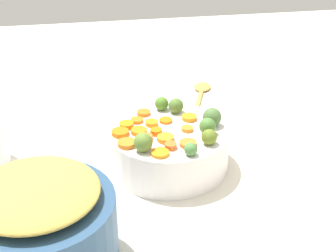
% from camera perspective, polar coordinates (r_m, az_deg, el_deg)
% --- Properties ---
extents(tabletop, '(2.40, 2.40, 0.02)m').
position_cam_1_polar(tabletop, '(1.18, 0.49, -6.21)').
color(tabletop, silver).
rests_on(tabletop, ground).
extents(serving_bowl_carrots, '(0.28, 0.28, 0.10)m').
position_cam_1_polar(serving_bowl_carrots, '(1.19, 0.00, -2.46)').
color(serving_bowl_carrots, white).
rests_on(serving_bowl_carrots, tabletop).
extents(metal_pot, '(0.27, 0.27, 0.14)m').
position_cam_1_polar(metal_pot, '(0.94, -13.96, -11.60)').
color(metal_pot, '#2C4D70').
rests_on(metal_pot, tabletop).
extents(stuffing_mound, '(0.22, 0.22, 0.04)m').
position_cam_1_polar(stuffing_mound, '(0.88, -14.65, -7.15)').
color(stuffing_mound, gold).
rests_on(stuffing_mound, metal_pot).
extents(carrot_slice_0, '(0.05, 0.05, 0.01)m').
position_cam_1_polar(carrot_slice_0, '(1.15, -5.34, -0.74)').
color(carrot_slice_0, orange).
rests_on(carrot_slice_0, serving_bowl_carrots).
extents(carrot_slice_1, '(0.05, 0.05, 0.01)m').
position_cam_1_polar(carrot_slice_1, '(1.07, -0.89, -3.02)').
color(carrot_slice_1, orange).
rests_on(carrot_slice_1, serving_bowl_carrots).
extents(carrot_slice_2, '(0.04, 0.04, 0.01)m').
position_cam_1_polar(carrot_slice_2, '(1.21, 2.38, 0.94)').
color(carrot_slice_2, orange).
rests_on(carrot_slice_2, serving_bowl_carrots).
extents(carrot_slice_3, '(0.05, 0.05, 0.01)m').
position_cam_1_polar(carrot_slice_3, '(1.15, -3.24, -0.60)').
color(carrot_slice_3, orange).
rests_on(carrot_slice_3, serving_bowl_carrots).
extents(carrot_slice_4, '(0.04, 0.04, 0.01)m').
position_cam_1_polar(carrot_slice_4, '(1.14, -1.32, -0.63)').
color(carrot_slice_4, orange).
rests_on(carrot_slice_4, serving_bowl_carrots).
extents(carrot_slice_5, '(0.03, 0.03, 0.01)m').
position_cam_1_polar(carrot_slice_5, '(1.09, 0.29, -2.21)').
color(carrot_slice_5, orange).
rests_on(carrot_slice_5, serving_bowl_carrots).
extents(carrot_slice_6, '(0.04, 0.04, 0.01)m').
position_cam_1_polar(carrot_slice_6, '(1.16, 2.14, -0.32)').
color(carrot_slice_6, orange).
rests_on(carrot_slice_6, serving_bowl_carrots).
extents(carrot_slice_7, '(0.05, 0.05, 0.01)m').
position_cam_1_polar(carrot_slice_7, '(1.17, -4.63, 0.11)').
color(carrot_slice_7, orange).
rests_on(carrot_slice_7, serving_bowl_carrots).
extents(carrot_slice_8, '(0.04, 0.04, 0.01)m').
position_cam_1_polar(carrot_slice_8, '(1.12, -2.38, -1.25)').
color(carrot_slice_8, orange).
rests_on(carrot_slice_8, serving_bowl_carrots).
extents(carrot_slice_9, '(0.04, 0.04, 0.01)m').
position_cam_1_polar(carrot_slice_9, '(1.23, -2.73, 1.48)').
color(carrot_slice_9, orange).
rests_on(carrot_slice_9, serving_bowl_carrots).
extents(carrot_slice_10, '(0.04, 0.04, 0.01)m').
position_cam_1_polar(carrot_slice_10, '(1.12, -0.28, -1.39)').
color(carrot_slice_10, orange).
rests_on(carrot_slice_10, serving_bowl_carrots).
extents(carrot_slice_11, '(0.04, 0.04, 0.01)m').
position_cam_1_polar(carrot_slice_11, '(1.20, -3.49, 0.63)').
color(carrot_slice_11, orange).
rests_on(carrot_slice_11, serving_bowl_carrots).
extents(carrot_slice_12, '(0.05, 0.05, 0.01)m').
position_cam_1_polar(carrot_slice_12, '(1.11, -4.61, -1.90)').
color(carrot_slice_12, orange).
rests_on(carrot_slice_12, serving_bowl_carrots).
extents(carrot_slice_13, '(0.03, 0.03, 0.01)m').
position_cam_1_polar(carrot_slice_13, '(1.20, -0.24, 0.62)').
color(carrot_slice_13, orange).
rests_on(carrot_slice_13, serving_bowl_carrots).
extents(carrot_slice_14, '(0.05, 0.05, 0.01)m').
position_cam_1_polar(carrot_slice_14, '(1.10, 2.24, -1.97)').
color(carrot_slice_14, orange).
rests_on(carrot_slice_14, serving_bowl_carrots).
extents(carrot_slice_15, '(0.04, 0.04, 0.01)m').
position_cam_1_polar(carrot_slice_15, '(1.18, -1.85, 0.33)').
color(carrot_slice_15, orange).
rests_on(carrot_slice_15, serving_bowl_carrots).
extents(brussels_sprout_0, '(0.03, 0.03, 0.03)m').
position_cam_1_polar(brussels_sprout_0, '(1.24, -0.80, 2.50)').
color(brussels_sprout_0, '#4B7D27').
rests_on(brussels_sprout_0, serving_bowl_carrots).
extents(brussels_sprout_1, '(0.03, 0.03, 0.03)m').
position_cam_1_polar(brussels_sprout_1, '(1.10, 4.61, -1.22)').
color(brussels_sprout_1, olive).
rests_on(brussels_sprout_1, serving_bowl_carrots).
extents(brussels_sprout_2, '(0.03, 0.03, 0.03)m').
position_cam_1_polar(brussels_sprout_2, '(1.06, 2.55, -2.59)').
color(brussels_sprout_2, '#4D833F').
rests_on(brussels_sprout_2, serving_bowl_carrots).
extents(brussels_sprout_3, '(0.04, 0.04, 0.04)m').
position_cam_1_polar(brussels_sprout_3, '(1.14, 4.42, -0.02)').
color(brussels_sprout_3, '#4A7933').
rests_on(brussels_sprout_3, serving_bowl_carrots).
extents(brussels_sprout_4, '(0.04, 0.04, 0.04)m').
position_cam_1_polar(brussels_sprout_4, '(1.23, 0.89, 2.27)').
color(brussels_sprout_4, '#4D712D').
rests_on(brussels_sprout_4, serving_bowl_carrots).
extents(brussels_sprout_5, '(0.04, 0.04, 0.04)m').
position_cam_1_polar(brussels_sprout_5, '(1.08, -2.78, -1.83)').
color(brussels_sprout_5, olive).
rests_on(brussels_sprout_5, serving_bowl_carrots).
extents(brussels_sprout_6, '(0.04, 0.04, 0.04)m').
position_cam_1_polar(brussels_sprout_6, '(1.18, 4.93, 1.00)').
color(brussels_sprout_6, '#4C6E39').
rests_on(brussels_sprout_6, serving_bowl_carrots).
extents(wooden_spoon, '(0.13, 0.31, 0.01)m').
position_cam_1_polar(wooden_spoon, '(1.54, 3.61, 3.49)').
color(wooden_spoon, '#B78D3F').
rests_on(wooden_spoon, tabletop).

